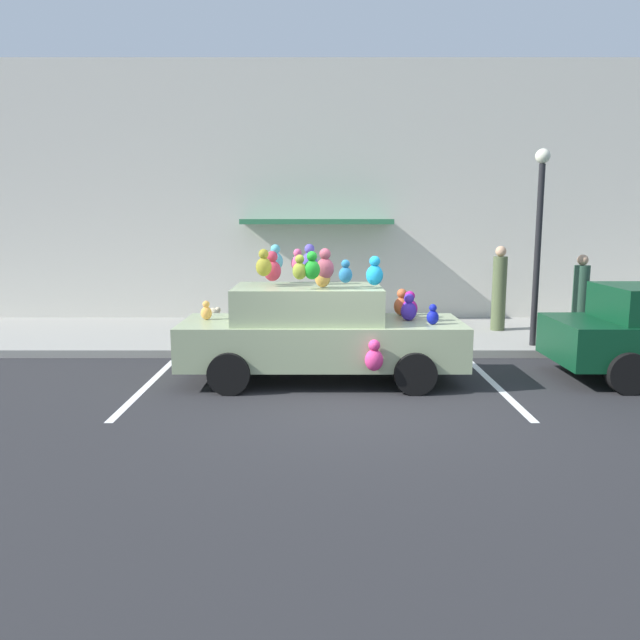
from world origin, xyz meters
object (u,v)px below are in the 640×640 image
object	(u,v)px
teddy_bear_on_sidewalk	(212,327)
pedestrian_walking_past	(497,290)
pedestrian_near_shopfront	(578,301)
street_lamp_post	(537,226)
plush_covered_car	(317,331)

from	to	relation	value
teddy_bear_on_sidewalk	pedestrian_walking_past	world-z (taller)	pedestrian_walking_past
teddy_bear_on_sidewalk	pedestrian_walking_past	size ratio (longest dim) A/B	0.40
pedestrian_near_shopfront	pedestrian_walking_past	distance (m)	1.89
street_lamp_post	plush_covered_car	bearing A→B (deg)	-153.09
pedestrian_walking_past	street_lamp_post	bearing A→B (deg)	-83.24
plush_covered_car	pedestrian_near_shopfront	world-z (taller)	plush_covered_car
pedestrian_near_shopfront	teddy_bear_on_sidewalk	bearing A→B (deg)	-178.97
plush_covered_car	teddy_bear_on_sidewalk	size ratio (longest dim) A/B	6.06
teddy_bear_on_sidewalk	street_lamp_post	world-z (taller)	street_lamp_post
street_lamp_post	teddy_bear_on_sidewalk	bearing A→B (deg)	178.78
pedestrian_walking_past	pedestrian_near_shopfront	bearing A→B (deg)	-50.46
teddy_bear_on_sidewalk	street_lamp_post	bearing A→B (deg)	-1.22
plush_covered_car	street_lamp_post	bearing A→B (deg)	26.91
pedestrian_near_shopfront	pedestrian_walking_past	bearing A→B (deg)	129.54
street_lamp_post	pedestrian_near_shopfront	world-z (taller)	street_lamp_post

